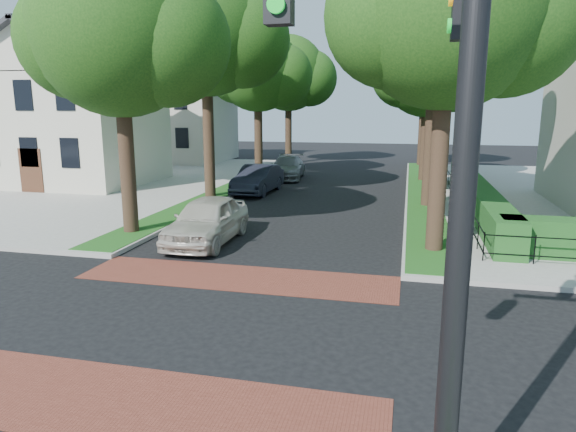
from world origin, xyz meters
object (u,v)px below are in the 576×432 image
object	(u,v)px
traffic_signal	(445,110)
parked_car_front	(207,220)
parked_car_middle	(258,179)
parked_car_rear	(287,167)

from	to	relation	value
traffic_signal	parked_car_front	distance (m)	13.75
parked_car_middle	parked_car_front	bearing A→B (deg)	-80.61
parked_car_middle	parked_car_rear	world-z (taller)	parked_car_middle
parked_car_middle	parked_car_rear	size ratio (longest dim) A/B	0.93
traffic_signal	parked_car_middle	world-z (taller)	traffic_signal
parked_car_middle	traffic_signal	bearing A→B (deg)	-66.23
parked_car_rear	parked_car_middle	bearing A→B (deg)	-98.17
traffic_signal	parked_car_middle	bearing A→B (deg)	111.30
traffic_signal	parked_car_rear	world-z (taller)	traffic_signal
parked_car_middle	parked_car_rear	xyz separation A→B (m)	(0.21, 6.25, -0.04)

